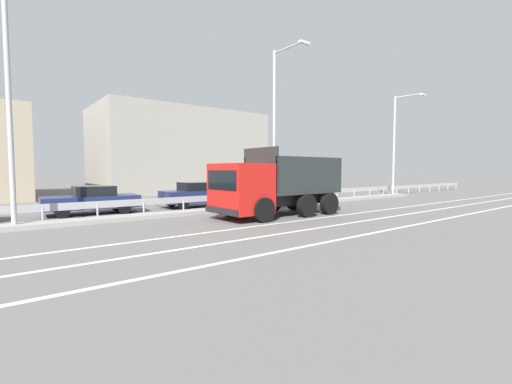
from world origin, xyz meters
The scene contains 15 objects.
ground_plane centered at (0.00, 0.00, 0.00)m, with size 320.00×320.00×0.00m, color #605E5B.
lane_strip_0 centered at (0.78, -2.51, 0.00)m, with size 63.78×0.16×0.01m, color silver.
lane_strip_1 centered at (0.78, -4.27, 0.00)m, with size 63.78×0.16×0.01m, color silver.
lane_strip_2 centered at (0.78, -6.13, 0.00)m, with size 63.78×0.16×0.01m, color silver.
median_island centered at (0.00, 2.40, 0.09)m, with size 35.08×1.10×0.18m, color gray.
median_guardrail centered at (0.00, 3.59, 0.57)m, with size 63.78×0.09×0.78m.
dump_truck centered at (-0.09, -0.71, 1.24)m, with size 6.57×2.75×3.19m.
median_road_sign centered at (4.62, 2.40, 1.27)m, with size 0.66×0.16×2.47m.
street_lamp_1 centered at (-9.45, 2.23, 4.89)m, with size 0.71×2.64×8.71m.
street_lamp_2 centered at (3.31, 2.36, 5.10)m, with size 0.70×2.60×9.14m.
street_lamp_3 centered at (16.09, 2.10, 4.58)m, with size 0.71×2.38×8.17m.
parked_car_3 centered at (-6.13, 5.42, 0.71)m, with size 4.45×2.12×1.40m.
parked_car_4 centered at (-0.41, 5.17, 0.74)m, with size 4.30×1.97×1.46m.
background_building_1 centered at (5.53, 19.88, 4.03)m, with size 16.11×9.16×8.06m, color gray.
church_tower centered at (4.16, 31.48, 5.34)m, with size 3.60×3.60×11.85m.
Camera 1 is at (-10.15, -12.83, 2.16)m, focal length 24.00 mm.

